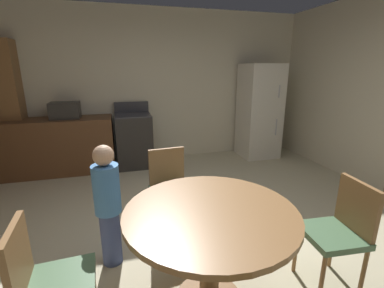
# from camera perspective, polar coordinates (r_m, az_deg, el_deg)

# --- Properties ---
(ground_plane) EXTENTS (14.00, 14.00, 0.00)m
(ground_plane) POSITION_cam_1_polar(r_m,az_deg,el_deg) (2.77, 2.50, -21.32)
(ground_plane) COLOR beige
(wall_back) EXTENTS (5.80, 0.12, 2.70)m
(wall_back) POSITION_cam_1_polar(r_m,az_deg,el_deg) (5.09, -7.66, 12.03)
(wall_back) COLOR beige
(wall_back) RESTS_ON ground
(kitchen_counter) EXTENTS (1.78, 0.60, 0.90)m
(kitchen_counter) POSITION_cam_1_polar(r_m,az_deg,el_deg) (4.90, -26.82, -0.41)
(kitchen_counter) COLOR brown
(kitchen_counter) RESTS_ON ground
(pantry_column) EXTENTS (0.44, 0.36, 2.10)m
(pantry_column) POSITION_cam_1_polar(r_m,az_deg,el_deg) (5.14, -34.62, 6.05)
(pantry_column) COLOR olive
(pantry_column) RESTS_ON ground
(oven_range) EXTENTS (0.60, 0.60, 1.10)m
(oven_range) POSITION_cam_1_polar(r_m,az_deg,el_deg) (4.79, -12.23, 0.86)
(oven_range) COLOR #2D2B28
(oven_range) RESTS_ON ground
(refrigerator) EXTENTS (0.68, 0.68, 1.76)m
(refrigerator) POSITION_cam_1_polar(r_m,az_deg,el_deg) (5.32, 14.13, 6.76)
(refrigerator) COLOR silver
(refrigerator) RESTS_ON ground
(microwave) EXTENTS (0.44, 0.32, 0.26)m
(microwave) POSITION_cam_1_polar(r_m,az_deg,el_deg) (4.75, -25.45, 6.49)
(microwave) COLOR #2D2B28
(microwave) RESTS_ON kitchen_counter
(dining_table) EXTENTS (1.18, 1.18, 0.76)m
(dining_table) POSITION_cam_1_polar(r_m,az_deg,el_deg) (1.93, 3.91, -17.98)
(dining_table) COLOR olive
(dining_table) RESTS_ON ground
(chair_north) EXTENTS (0.43, 0.43, 0.87)m
(chair_north) POSITION_cam_1_polar(r_m,az_deg,el_deg) (2.83, -4.74, -8.74)
(chair_north) COLOR olive
(chair_north) RESTS_ON ground
(chair_east) EXTENTS (0.43, 0.43, 0.87)m
(chair_east) POSITION_cam_1_polar(r_m,az_deg,el_deg) (2.42, 29.09, -15.37)
(chair_east) COLOR olive
(chair_east) RESTS_ON ground
(chair_west) EXTENTS (0.43, 0.43, 0.87)m
(chair_west) POSITION_cam_1_polar(r_m,az_deg,el_deg) (1.92, -28.80, -24.11)
(chair_west) COLOR olive
(chair_west) RESTS_ON ground
(person_child) EXTENTS (0.31, 0.31, 1.09)m
(person_child) POSITION_cam_1_polar(r_m,az_deg,el_deg) (2.41, -17.51, -11.99)
(person_child) COLOR #3D4C84
(person_child) RESTS_ON ground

